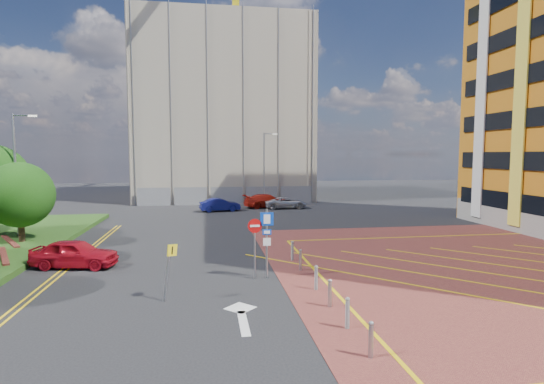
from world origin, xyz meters
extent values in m
plane|color=black|center=(0.00, 0.00, 0.00)|extent=(140.00, 140.00, 0.00)
cube|color=maroon|center=(-12.80, 6.00, 0.20)|extent=(2.29, 4.27, 0.40)
cube|color=maroon|center=(-14.20, 10.00, 0.20)|extent=(2.69, 4.06, 0.40)
cylinder|color=#3D2B1C|center=(-13.50, 10.00, 1.20)|extent=(0.36, 0.36, 1.80)
sphere|color=#15390D|center=(-13.50, 10.00, 3.20)|extent=(4.00, 4.00, 4.00)
cylinder|color=#9EA0A8|center=(-14.50, 12.00, 4.30)|extent=(0.16, 0.16, 8.00)
cylinder|color=#9EA0A8|center=(-13.90, 12.00, 8.18)|extent=(1.20, 0.10, 0.10)
cube|color=silver|center=(-13.30, 12.00, 8.15)|extent=(0.50, 0.15, 0.12)
cylinder|color=#9EA0A8|center=(4.00, 28.00, 4.00)|extent=(0.16, 0.16, 8.00)
cylinder|color=#9EA0A8|center=(4.60, 28.00, 7.88)|extent=(1.20, 0.10, 0.10)
cube|color=silver|center=(5.20, 28.00, 7.85)|extent=(0.50, 0.15, 0.12)
cylinder|color=#9EA0A8|center=(0.50, 1.00, 1.60)|extent=(0.10, 0.10, 3.20)
cube|color=#0A3EBD|center=(0.50, 0.97, 2.75)|extent=(0.60, 0.04, 0.60)
cube|color=white|center=(0.50, 0.94, 2.75)|extent=(0.30, 0.02, 0.42)
cube|color=#0A3EBD|center=(0.50, 0.97, 2.15)|extent=(0.40, 0.04, 0.25)
cube|color=white|center=(0.50, 0.94, 2.15)|extent=(0.28, 0.02, 0.14)
cube|color=white|center=(0.50, 0.97, 1.70)|extent=(0.35, 0.04, 0.35)
cylinder|color=#9EA0A8|center=(-0.05, 1.00, 1.35)|extent=(0.08, 0.08, 2.70)
cylinder|color=red|center=(-0.05, 0.97, 2.45)|extent=(0.64, 0.04, 0.64)
cube|color=white|center=(-0.05, 0.94, 2.45)|extent=(0.44, 0.02, 0.10)
cylinder|color=#9EA0A8|center=(-3.73, -1.41, 1.10)|extent=(0.35, 0.08, 2.19)
cube|color=yellow|center=(-3.51, -1.44, 2.00)|extent=(0.38, 0.38, 0.50)
cylinder|color=#9EA0A8|center=(2.30, -7.00, 0.47)|extent=(0.14, 0.14, 0.90)
cylinder|color=black|center=(2.30, -5.00, 0.47)|extent=(0.14, 0.14, 0.90)
cylinder|color=#9EA0A8|center=(2.30, -3.00, 0.47)|extent=(0.14, 0.14, 0.90)
cylinder|color=black|center=(2.30, -1.00, 0.47)|extent=(0.14, 0.14, 0.90)
cylinder|color=#9EA0A8|center=(2.30, 2.00, 0.47)|extent=(0.14, 0.14, 0.90)
cylinder|color=black|center=(2.30, 4.00, 0.47)|extent=(0.14, 0.14, 0.90)
cube|color=#B8AA97|center=(0.00, 40.00, 11.00)|extent=(21.20, 19.20, 22.00)
cube|color=yellow|center=(2.00, 42.00, 17.00)|extent=(0.90, 0.90, 34.00)
cube|color=gray|center=(1.00, 30.00, 1.00)|extent=(21.60, 0.06, 2.00)
imported|color=#B70F1F|center=(-8.77, 4.33, 0.71)|extent=(4.39, 2.36, 1.42)
imported|color=navy|center=(-0.94, 24.34, 0.66)|extent=(4.16, 2.05, 1.31)
imported|color=#B61C0F|center=(4.14, 26.59, 0.72)|extent=(5.28, 2.92, 1.45)
imported|color=#A8A7AF|center=(5.94, 25.57, 0.61)|extent=(4.44, 2.12, 1.22)
camera|label=1|loc=(-2.14, -17.82, 5.67)|focal=28.00mm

